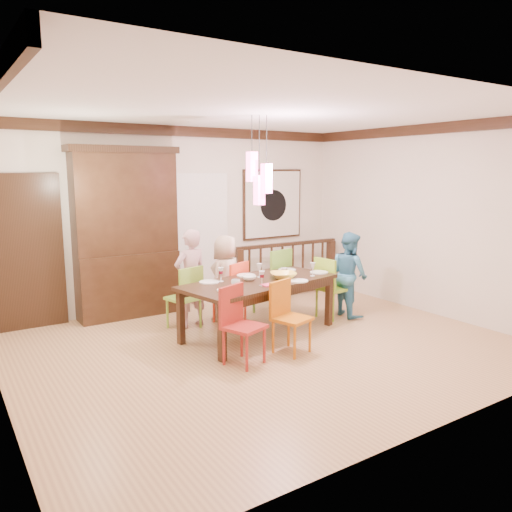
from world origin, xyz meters
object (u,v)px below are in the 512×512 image
chair_end_right (333,283)px  balustrade (287,268)px  person_far_left (191,278)px  chair_far_left (183,293)px  dining_table (259,286)px  person_far_mid (226,278)px  person_end_right (349,274)px  china_hutch (126,233)px

chair_end_right → balustrade: bearing=-14.2°
person_far_left → chair_far_left: bearing=-0.8°
chair_far_left → chair_end_right: bearing=147.3°
dining_table → balustrade: (1.59, 1.50, -0.17)m
chair_far_left → person_far_mid: person_far_mid is taller
dining_table → balustrade: bearing=32.4°
chair_end_right → person_far_left: size_ratio=0.66×
balustrade → person_far_mid: size_ratio=1.65×
balustrade → person_far_mid: bearing=-156.2°
person_far_left → person_end_right: person_far_left is taller
chair_far_left → balustrade: bearing=-176.7°
person_far_left → dining_table: bearing=118.9°
chair_end_right → person_end_right: 0.31m
person_far_left → china_hutch: bearing=-69.8°
china_hutch → chair_end_right: bearing=-35.0°
dining_table → person_far_mid: person_far_mid is taller
dining_table → person_far_mid: bearing=82.3°
dining_table → person_far_mid: 0.83m
chair_far_left → person_far_mid: bearing=168.8°
balustrade → person_far_left: (-2.21, -0.68, 0.20)m
person_end_right → china_hutch: bearing=64.7°
dining_table → person_end_right: person_end_right is taller
chair_far_left → china_hutch: (-0.43, 1.04, 0.77)m
chair_far_left → person_far_left: 0.22m
dining_table → china_hutch: (-1.18, 1.84, 0.61)m
chair_far_left → balustrade: balustrade is taller
chair_end_right → china_hutch: 3.21m
chair_far_left → chair_end_right: chair_end_right is taller
dining_table → china_hutch: bearing=111.8°
chair_far_left → chair_end_right: 2.25m
person_far_left → person_far_mid: size_ratio=1.10×
person_far_left → person_far_mid: 0.58m
balustrade → person_end_right: person_end_right is taller
china_hutch → person_far_left: china_hutch is taller
person_far_left → balustrade: bearing=-171.2°
chair_far_left → person_far_left: (0.13, 0.02, 0.19)m
person_far_left → person_end_right: 2.41m
dining_table → person_end_right: 1.65m
person_far_mid → person_end_right: bearing=129.0°
china_hutch → balustrade: size_ratio=1.22×
chair_end_right → balustrade: size_ratio=0.44×
person_far_mid → person_end_right: person_end_right is taller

